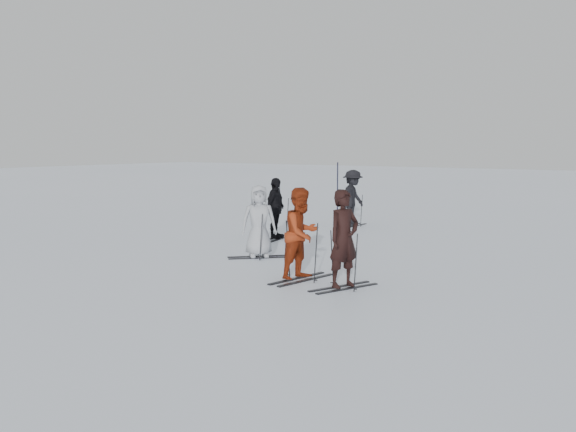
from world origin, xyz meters
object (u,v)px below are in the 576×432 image
object	(u,v)px
skier_red	(302,235)
skier_uphill_left	(275,209)
skier_grey	(259,222)
piste_marker	(337,190)
skier_near_dark	(344,240)
skier_uphill_far	(353,198)

from	to	relation	value
skier_red	skier_uphill_left	world-z (taller)	skier_red
skier_red	skier_grey	xyz separation A→B (m)	(-2.30, 1.58, -0.06)
skier_red	piste_marker	world-z (taller)	piste_marker
skier_near_dark	skier_red	size ratio (longest dim) A/B	1.01
skier_red	skier_uphill_far	bearing A→B (deg)	30.53
skier_uphill_far	skier_red	bearing A→B (deg)	-158.05
skier_red	skier_uphill_far	world-z (taller)	skier_uphill_far
skier_near_dark	skier_uphill_left	xyz separation A→B (m)	(-4.85, 4.48, -0.06)
skier_near_dark	skier_grey	world-z (taller)	skier_near_dark
skier_near_dark	skier_grey	bearing A→B (deg)	82.38
skier_red	skier_uphill_left	xyz separation A→B (m)	(-3.76, 4.30, -0.05)
skier_grey	skier_uphill_left	world-z (taller)	skier_uphill_left
skier_grey	skier_uphill_far	bearing A→B (deg)	53.67
skier_grey	skier_uphill_left	xyz separation A→B (m)	(-1.46, 2.72, 0.01)
skier_near_dark	skier_red	distance (m)	1.11
skier_uphill_left	skier_uphill_far	distance (m)	3.99
skier_red	skier_grey	bearing A→B (deg)	63.96
skier_near_dark	piste_marker	size ratio (longest dim) A/B	0.91
skier_red	piste_marker	xyz separation A→B (m)	(-5.17, 10.36, 0.11)
skier_uphill_left	skier_near_dark	bearing A→B (deg)	-143.11
skier_uphill_left	skier_uphill_far	xyz separation A→B (m)	(0.40, 3.97, 0.05)
skier_grey	piste_marker	bearing A→B (deg)	62.78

